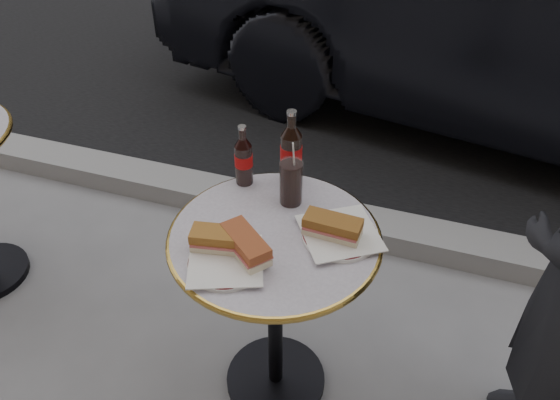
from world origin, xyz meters
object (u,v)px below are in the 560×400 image
(plate_left, at_px, (226,263))
(plate_right, at_px, (340,235))
(bistro_table, at_px, (275,317))
(cola_glass, at_px, (291,183))
(cola_bottle_left, at_px, (243,155))
(cola_bottle_right, at_px, (291,147))

(plate_left, relative_size, plate_right, 0.95)
(bistro_table, relative_size, plate_right, 3.34)
(bistro_table, relative_size, cola_glass, 5.01)
(plate_right, distance_m, cola_glass, 0.22)
(cola_bottle_left, bearing_deg, cola_bottle_right, 23.74)
(bistro_table, relative_size, plate_left, 3.52)
(plate_left, bearing_deg, cola_bottle_left, 103.66)
(cola_bottle_left, distance_m, cola_glass, 0.18)
(bistro_table, xyz_separation_m, plate_right, (0.18, 0.05, 0.37))
(cola_glass, bearing_deg, cola_bottle_right, 107.55)
(plate_right, height_order, cola_bottle_right, cola_bottle_right)
(plate_left, relative_size, cola_bottle_right, 0.82)
(plate_right, relative_size, cola_bottle_left, 1.05)
(cola_glass, bearing_deg, bistro_table, -89.57)
(plate_right, distance_m, cola_bottle_left, 0.40)
(cola_glass, bearing_deg, cola_bottle_left, 163.91)
(plate_left, relative_size, cola_glass, 1.43)
(cola_bottle_right, bearing_deg, cola_bottle_left, -156.26)
(plate_right, bearing_deg, plate_left, -141.98)
(bistro_table, distance_m, cola_bottle_right, 0.56)
(cola_bottle_right, height_order, cola_glass, cola_bottle_right)
(cola_bottle_left, relative_size, cola_bottle_right, 0.83)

